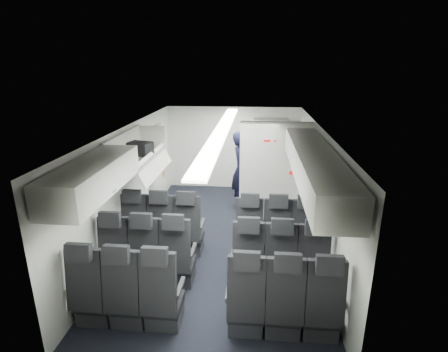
% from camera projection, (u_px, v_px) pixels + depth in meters
% --- Properties ---
extents(cabin_shell, '(3.41, 6.01, 2.16)m').
position_uv_depth(cabin_shell, '(222.00, 184.00, 6.28)').
color(cabin_shell, black).
rests_on(cabin_shell, ground).
extents(seat_row_front, '(3.33, 0.56, 1.24)m').
position_uv_depth(seat_row_front, '(219.00, 234.00, 6.00)').
color(seat_row_front, black).
rests_on(seat_row_front, cabin_shell).
extents(seat_row_mid, '(3.33, 0.56, 1.24)m').
position_uv_depth(seat_row_mid, '(213.00, 262.00, 5.15)').
color(seat_row_mid, black).
rests_on(seat_row_mid, cabin_shell).
extents(seat_row_rear, '(3.33, 0.56, 1.24)m').
position_uv_depth(seat_row_rear, '(204.00, 302.00, 4.30)').
color(seat_row_rear, black).
rests_on(seat_row_rear, cabin_shell).
extents(overhead_bin_left_rear, '(0.53, 1.80, 0.40)m').
position_uv_depth(overhead_bin_left_rear, '(93.00, 178.00, 4.28)').
color(overhead_bin_left_rear, silver).
rests_on(overhead_bin_left_rear, cabin_shell).
extents(overhead_bin_left_front_open, '(0.64, 1.70, 0.72)m').
position_uv_depth(overhead_bin_left_front_open, '(137.00, 153.00, 5.98)').
color(overhead_bin_left_front_open, '#9E9E93').
rests_on(overhead_bin_left_front_open, cabin_shell).
extents(overhead_bin_right_rear, '(0.53, 1.80, 0.40)m').
position_uv_depth(overhead_bin_right_rear, '(325.00, 185.00, 4.04)').
color(overhead_bin_right_rear, silver).
rests_on(overhead_bin_right_rear, cabin_shell).
extents(overhead_bin_right_front, '(0.53, 1.70, 0.40)m').
position_uv_depth(overhead_bin_right_front, '(306.00, 149.00, 5.70)').
color(overhead_bin_right_front, silver).
rests_on(overhead_bin_right_front, cabin_shell).
extents(bulkhead_partition, '(1.40, 0.15, 2.13)m').
position_uv_depth(bulkhead_partition, '(275.00, 175.00, 6.97)').
color(bulkhead_partition, silver).
rests_on(bulkhead_partition, cabin_shell).
extents(galley_unit, '(0.85, 0.52, 1.90)m').
position_uv_depth(galley_unit, '(270.00, 156.00, 8.83)').
color(galley_unit, '#939399').
rests_on(galley_unit, cabin_shell).
extents(boarding_door, '(0.12, 1.27, 1.86)m').
position_uv_depth(boarding_door, '(157.00, 167.00, 7.95)').
color(boarding_door, silver).
rests_on(boarding_door, cabin_shell).
extents(flight_attendant, '(0.50, 0.70, 1.78)m').
position_uv_depth(flight_attendant, '(241.00, 170.00, 7.89)').
color(flight_attendant, black).
rests_on(flight_attendant, ground).
extents(carry_on_bag, '(0.46, 0.38, 0.24)m').
position_uv_depth(carry_on_bag, '(140.00, 149.00, 6.06)').
color(carry_on_bag, black).
rests_on(carry_on_bag, overhead_bin_left_front_open).
extents(papers, '(0.18, 0.13, 0.14)m').
position_uv_depth(papers, '(250.00, 163.00, 7.77)').
color(papers, white).
rests_on(papers, flight_attendant).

